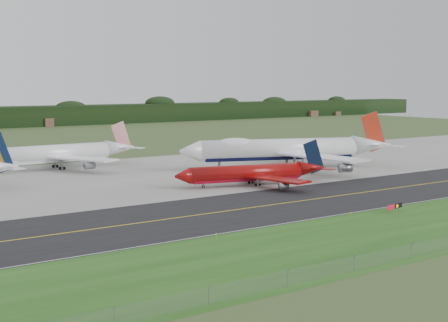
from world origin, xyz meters
TOP-DOWN VIEW (x-y plane):
  - ground at (0.00, 0.00)m, footprint 600.00×600.00m
  - grass_verge at (0.00, -35.00)m, footprint 400.00×30.00m
  - taxiway at (0.00, -4.00)m, footprint 400.00×32.00m
  - apron at (0.00, 51.00)m, footprint 400.00×78.00m
  - taxiway_centreline at (0.00, -4.00)m, footprint 400.00×0.40m
  - taxiway_edge_line at (0.00, -19.50)m, footprint 400.00×0.25m
  - jet_ba_747 at (29.54, 39.65)m, footprint 66.51×53.57m
  - jet_red_737 at (2.39, 19.46)m, footprint 41.52×33.25m
  - jet_star_tail at (-29.49, 77.35)m, footprint 52.50×44.02m
  - taxiway_sign at (5.90, -23.99)m, footprint 5.06×0.98m
  - edge_marker_left at (-35.16, -20.50)m, footprint 0.16×0.16m
  - edge_marker_center at (-3.15, -20.50)m, footprint 0.16×0.16m

SIDE VIEW (x-z plane):
  - ground at x=0.00m, z-range 0.00..0.00m
  - grass_verge at x=0.00m, z-range 0.00..0.01m
  - apron at x=0.00m, z-range 0.00..0.01m
  - taxiway at x=0.00m, z-range 0.00..0.02m
  - taxiway_centreline at x=0.00m, z-range 0.03..0.03m
  - taxiway_edge_line at x=0.00m, z-range 0.03..0.03m
  - edge_marker_left at x=-35.16m, z-range 0.00..0.50m
  - edge_marker_center at x=-3.15m, z-range 0.00..0.50m
  - taxiway_sign at x=5.90m, z-range 0.35..2.04m
  - jet_red_737 at x=2.39m, z-range -2.53..8.78m
  - jet_star_tail at x=-29.49m, z-range -2.31..11.56m
  - jet_ba_747 at x=29.54m, z-range -2.75..14.49m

